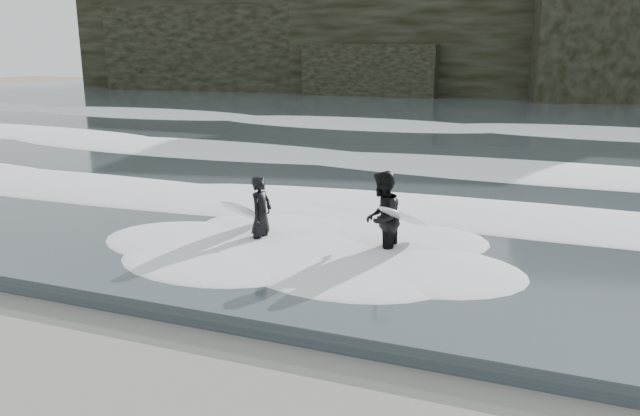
# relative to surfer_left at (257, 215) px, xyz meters

# --- Properties ---
(sea) EXTENTS (90.00, 52.00, 0.30)m
(sea) POSITION_rel_surfer_left_xyz_m (-0.23, 22.62, -0.63)
(sea) COLOR #333B41
(sea) RESTS_ON ground
(headland) EXTENTS (70.00, 9.00, 10.00)m
(headland) POSITION_rel_surfer_left_xyz_m (-0.23, 39.62, 4.22)
(headland) COLOR black
(headland) RESTS_ON ground
(foam_near) EXTENTS (60.00, 3.20, 0.20)m
(foam_near) POSITION_rel_surfer_left_xyz_m (-0.23, 2.62, -0.38)
(foam_near) COLOR white
(foam_near) RESTS_ON sea
(foam_mid) EXTENTS (60.00, 4.00, 0.24)m
(foam_mid) POSITION_rel_surfer_left_xyz_m (-0.23, 9.62, -0.36)
(foam_mid) COLOR white
(foam_mid) RESTS_ON sea
(foam_far) EXTENTS (60.00, 4.80, 0.30)m
(foam_far) POSITION_rel_surfer_left_xyz_m (-0.23, 18.62, -0.33)
(foam_far) COLOR white
(foam_far) RESTS_ON sea
(surfer_left) EXTENTS (0.92, 1.76, 1.54)m
(surfer_left) POSITION_rel_surfer_left_xyz_m (0.00, 0.00, 0.00)
(surfer_left) COLOR black
(surfer_left) RESTS_ON ground
(surfer_right) EXTENTS (1.22, 1.91, 1.76)m
(surfer_right) POSITION_rel_surfer_left_xyz_m (2.47, 0.25, 0.11)
(surfer_right) COLOR black
(surfer_right) RESTS_ON ground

